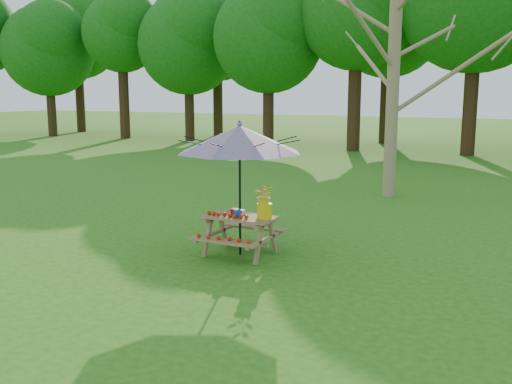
% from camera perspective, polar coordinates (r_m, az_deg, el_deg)
% --- Properties ---
extents(picnic_table, '(1.20, 1.32, 0.67)m').
position_cam_1_polar(picnic_table, '(9.59, -1.61, -4.42)').
color(picnic_table, olive).
rests_on(picnic_table, ground).
extents(patio_umbrella, '(2.24, 2.24, 2.25)m').
position_cam_1_polar(patio_umbrella, '(9.32, -1.65, 5.29)').
color(patio_umbrella, black).
rests_on(patio_umbrella, ground).
extents(produce_bins, '(0.27, 0.38, 0.13)m').
position_cam_1_polar(produce_bins, '(9.54, -1.85, -2.04)').
color(produce_bins, '#B60E1D').
rests_on(produce_bins, picnic_table).
extents(tomatoes_row, '(0.77, 0.13, 0.07)m').
position_cam_1_polar(tomatoes_row, '(9.42, -2.94, -2.32)').
color(tomatoes_row, red).
rests_on(tomatoes_row, picnic_table).
extents(flower_bucket, '(0.42, 0.39, 0.56)m').
position_cam_1_polar(flower_bucket, '(9.27, 0.86, -0.83)').
color(flower_bucket, yellow).
rests_on(flower_bucket, picnic_table).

